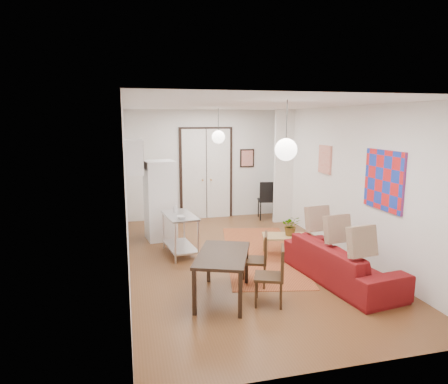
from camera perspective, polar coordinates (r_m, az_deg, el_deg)
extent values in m
plane|color=brown|center=(7.75, 2.62, -9.65)|extent=(7.00, 7.00, 0.00)
cube|color=white|center=(7.29, 2.81, 12.31)|extent=(4.20, 7.00, 0.02)
cube|color=silver|center=(10.75, -2.61, 3.93)|extent=(4.20, 0.02, 2.90)
cube|color=silver|center=(4.23, 16.41, -6.55)|extent=(4.20, 0.02, 2.90)
cube|color=silver|center=(7.08, -13.81, 0.30)|extent=(0.02, 7.00, 2.90)
cube|color=silver|center=(8.22, 16.89, 1.51)|extent=(0.02, 7.00, 2.90)
cube|color=white|center=(10.74, -2.55, 2.57)|extent=(1.44, 0.06, 2.50)
cube|color=silver|center=(10.38, 8.52, 3.59)|extent=(0.50, 0.10, 2.90)
cube|color=white|center=(8.51, -12.77, 5.04)|extent=(0.35, 1.00, 0.70)
cube|color=red|center=(7.15, 21.88, 1.57)|extent=(0.05, 1.00, 1.00)
cube|color=#F6E7CD|center=(8.86, 14.24, 4.53)|extent=(0.05, 0.50, 0.60)
cube|color=red|center=(10.99, 3.32, 4.84)|extent=(0.40, 0.03, 0.50)
cube|color=#A67545|center=(9.01, -13.81, 5.60)|extent=(0.03, 0.44, 0.54)
sphere|color=white|center=(9.23, -0.81, 7.86)|extent=(0.30, 0.30, 0.30)
cylinder|color=black|center=(9.22, -0.82, 10.35)|extent=(0.01, 0.01, 0.50)
sphere|color=white|center=(5.41, 8.84, 6.01)|extent=(0.30, 0.30, 0.30)
cylinder|color=black|center=(5.40, 8.96, 10.24)|extent=(0.01, 0.01, 0.50)
cube|color=#A55929|center=(8.15, 5.28, -8.63)|extent=(2.08, 3.87, 0.01)
imported|color=maroon|center=(6.95, 16.39, -9.62)|extent=(1.17, 2.33, 0.65)
cube|color=#AD8352|center=(7.98, 8.83, -6.29)|extent=(1.00, 0.72, 0.04)
cube|color=#AD8352|center=(7.72, 6.58, -8.37)|extent=(0.06, 0.06, 0.36)
cube|color=#AD8352|center=(8.02, 12.01, -7.81)|extent=(0.06, 0.06, 0.36)
cube|color=#AD8352|center=(8.08, 5.58, -7.50)|extent=(0.06, 0.06, 0.36)
cube|color=#AD8352|center=(8.37, 10.81, -7.00)|extent=(0.06, 0.06, 0.36)
imported|color=#326F32|center=(7.96, 9.54, -4.74)|extent=(0.42, 0.39, 0.39)
cube|color=silver|center=(7.88, -6.35, -3.35)|extent=(0.66, 1.11, 0.04)
cube|color=silver|center=(8.05, -6.26, -7.74)|extent=(0.62, 1.07, 0.03)
cylinder|color=silver|center=(7.49, -7.50, -7.24)|extent=(0.04, 0.04, 0.79)
cylinder|color=silver|center=(7.55, -4.10, -7.04)|extent=(0.04, 0.04, 0.79)
cylinder|color=silver|center=(8.42, -8.25, -5.28)|extent=(0.04, 0.04, 0.79)
cylinder|color=silver|center=(8.48, -5.23, -5.12)|extent=(0.04, 0.04, 0.79)
imported|color=silver|center=(7.58, -6.06, -3.58)|extent=(0.21, 0.21, 0.05)
imported|color=teal|center=(8.09, -6.95, -2.27)|extent=(0.09, 0.09, 0.17)
cube|color=white|center=(8.95, -9.11, -1.19)|extent=(0.70, 0.70, 1.76)
cube|color=black|center=(5.97, -0.18, -8.99)|extent=(1.12, 1.43, 0.04)
cube|color=black|center=(5.51, -1.97, -14.64)|extent=(0.07, 0.07, 0.65)
cube|color=black|center=(5.66, 4.45, -13.96)|extent=(0.07, 0.07, 0.65)
cube|color=black|center=(6.56, -4.11, -10.43)|extent=(0.07, 0.07, 0.65)
cube|color=black|center=(6.69, 1.28, -10.00)|extent=(0.07, 0.07, 0.65)
cube|color=#3B2312|center=(6.53, 4.28, -9.72)|extent=(0.53, 0.52, 0.04)
cube|color=#3B2312|center=(6.62, 3.81, -7.27)|extent=(0.18, 0.38, 0.43)
cylinder|color=#3B2312|center=(6.40, 3.30, -12.11)|extent=(0.03, 0.03, 0.41)
cylinder|color=#3B2312|center=(6.50, 6.19, -11.79)|extent=(0.03, 0.03, 0.41)
cylinder|color=#3B2312|center=(6.71, 2.40, -11.01)|extent=(0.03, 0.03, 0.41)
cylinder|color=#3B2312|center=(6.81, 5.16, -10.73)|extent=(0.03, 0.03, 0.41)
cube|color=#3B2312|center=(5.91, 6.44, -11.94)|extent=(0.53, 0.52, 0.04)
cube|color=#3B2312|center=(5.99, 5.86, -9.22)|extent=(0.18, 0.38, 0.43)
cylinder|color=#3B2312|center=(5.79, 5.41, -14.65)|extent=(0.03, 0.03, 0.41)
cylinder|color=#3B2312|center=(5.90, 8.58, -14.23)|extent=(0.03, 0.03, 0.41)
cylinder|color=#3B2312|center=(6.09, 4.29, -13.31)|extent=(0.03, 0.03, 0.41)
cylinder|color=#3B2312|center=(6.20, 7.31, -12.95)|extent=(0.03, 0.03, 0.41)
cube|color=black|center=(10.78, 6.20, -1.17)|extent=(0.56, 0.56, 0.04)
cube|color=black|center=(10.93, 5.84, 0.46)|extent=(0.47, 0.13, 0.51)
cylinder|color=black|center=(10.58, 5.50, -2.79)|extent=(0.03, 0.03, 0.51)
cylinder|color=black|center=(10.72, 7.59, -2.66)|extent=(0.03, 0.03, 0.51)
cylinder|color=black|center=(10.96, 4.78, -2.32)|extent=(0.03, 0.03, 0.51)
cylinder|color=black|center=(11.10, 6.81, -2.20)|extent=(0.03, 0.03, 0.51)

